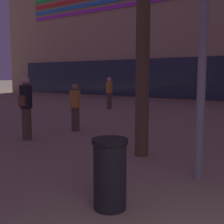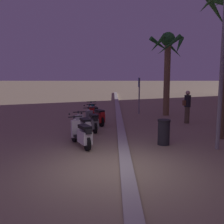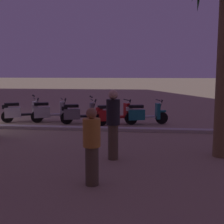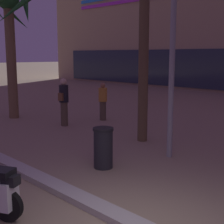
# 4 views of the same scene
# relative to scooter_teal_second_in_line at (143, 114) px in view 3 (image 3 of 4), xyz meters

# --- Properties ---
(scooter_teal_second_in_line) EXTENTS (1.81, 0.74, 1.04)m
(scooter_teal_second_in_line) POSITION_rel_scooter_teal_second_in_line_xyz_m (0.00, 0.00, 0.00)
(scooter_teal_second_in_line) COLOR black
(scooter_teal_second_in_line) RESTS_ON ground
(scooter_red_mid_front) EXTENTS (1.65, 1.03, 1.04)m
(scooter_red_mid_front) POSITION_rel_scooter_teal_second_in_line_xyz_m (1.25, 0.26, 0.00)
(scooter_red_mid_front) COLOR black
(scooter_red_mid_front) RESTS_ON ground
(scooter_grey_mid_rear) EXTENTS (1.71, 0.80, 1.17)m
(scooter_grey_mid_rear) POSITION_rel_scooter_teal_second_in_line_xyz_m (2.73, 0.14, 0.00)
(scooter_grey_mid_rear) COLOR black
(scooter_grey_mid_rear) RESTS_ON ground
(scooter_silver_gap_after_mid) EXTENTS (1.68, 0.87, 1.04)m
(scooter_silver_gap_after_mid) POSITION_rel_scooter_teal_second_in_line_xyz_m (4.13, -0.11, 0.02)
(scooter_silver_gap_after_mid) COLOR black
(scooter_silver_gap_after_mid) RESTS_ON ground
(scooter_white_lead_nearest) EXTENTS (1.69, 0.99, 1.17)m
(scooter_white_lead_nearest) POSITION_rel_scooter_teal_second_in_line_xyz_m (5.40, -0.03, 0.01)
(scooter_white_lead_nearest) COLOR black
(scooter_white_lead_nearest) RESTS_ON ground
(pedestrian_window_shopping) EXTENTS (0.36, 0.46, 1.75)m
(pedestrian_window_shopping) POSITION_rel_scooter_teal_second_in_line_xyz_m (0.70, 5.08, 0.49)
(pedestrian_window_shopping) COLOR brown
(pedestrian_window_shopping) RESTS_ON ground
(pedestrian_by_palm_tree) EXTENTS (0.34, 0.34, 1.51)m
(pedestrian_by_palm_tree) POSITION_rel_scooter_teal_second_in_line_xyz_m (0.92, 6.82, 0.34)
(pedestrian_by_palm_tree) COLOR brown
(pedestrian_by_palm_tree) RESTS_ON ground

